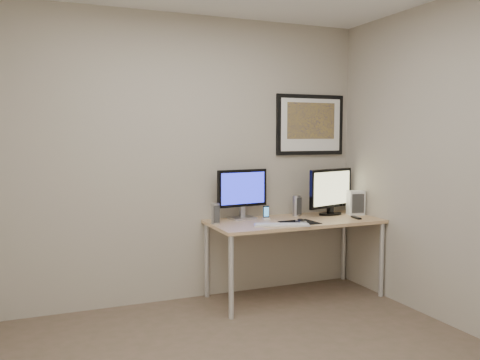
{
  "coord_description": "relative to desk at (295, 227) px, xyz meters",
  "views": [
    {
      "loc": [
        -1.27,
        -2.77,
        1.52
      ],
      "look_at": [
        0.34,
        1.1,
        1.15
      ],
      "focal_mm": 38.0,
      "sensor_mm": 36.0,
      "label": 1
    }
  ],
  "objects": [
    {
      "name": "speaker_right",
      "position": [
        0.13,
        0.21,
        0.17
      ],
      "size": [
        0.1,
        0.1,
        0.2
      ],
      "primitive_type": "cylinder",
      "rotation": [
        0.0,
        0.0,
        0.24
      ],
      "color": "#B1B1B6",
      "rests_on": "desk"
    },
    {
      "name": "room",
      "position": [
        -1.0,
        -0.9,
        0.98
      ],
      "size": [
        3.6,
        3.6,
        3.6
      ],
      "color": "white",
      "rests_on": "ground"
    },
    {
      "name": "desk",
      "position": [
        0.0,
        0.0,
        0.0
      ],
      "size": [
        1.6,
        0.7,
        0.73
      ],
      "color": "olive",
      "rests_on": "floor"
    },
    {
      "name": "mouse",
      "position": [
        -0.03,
        -0.17,
        0.09
      ],
      "size": [
        0.07,
        0.11,
        0.04
      ],
      "primitive_type": "ellipsoid",
      "rotation": [
        0.0,
        0.0,
        -0.11
      ],
      "color": "black",
      "rests_on": "mousepad"
    },
    {
      "name": "fan_unit",
      "position": [
        0.71,
        0.05,
        0.19
      ],
      "size": [
        0.18,
        0.14,
        0.24
      ],
      "primitive_type": "cube",
      "rotation": [
        0.0,
        0.0,
        -0.21
      ],
      "color": "silver",
      "rests_on": "desk"
    },
    {
      "name": "keyboard",
      "position": [
        -0.25,
        -0.22,
        0.07
      ],
      "size": [
        0.5,
        0.3,
        0.02
      ],
      "primitive_type": "cube",
      "rotation": [
        0.0,
        0.0,
        -0.39
      ],
      "color": "silver",
      "rests_on": "desk"
    },
    {
      "name": "monitor_large",
      "position": [
        -0.43,
        0.24,
        0.33
      ],
      "size": [
        0.51,
        0.19,
        0.47
      ],
      "rotation": [
        0.0,
        0.0,
        0.12
      ],
      "color": "#B1B1B6",
      "rests_on": "desk"
    },
    {
      "name": "monitor_tv",
      "position": [
        0.47,
        0.12,
        0.31
      ],
      "size": [
        0.57,
        0.21,
        0.46
      ],
      "rotation": [
        0.0,
        0.0,
        0.31
      ],
      "color": "black",
      "rests_on": "desk"
    },
    {
      "name": "framed_art",
      "position": [
        0.35,
        0.33,
        0.96
      ],
      "size": [
        0.75,
        0.04,
        0.6
      ],
      "color": "black",
      "rests_on": "room"
    },
    {
      "name": "remote",
      "position": [
        0.58,
        -0.15,
        0.08
      ],
      "size": [
        0.06,
        0.16,
        0.02
      ],
      "primitive_type": "cube",
      "rotation": [
        0.0,
        0.0,
        -0.15
      ],
      "color": "black",
      "rests_on": "desk"
    },
    {
      "name": "speaker_left",
      "position": [
        -0.75,
        0.09,
        0.16
      ],
      "size": [
        0.08,
        0.08,
        0.18
      ],
      "primitive_type": "cylinder",
      "rotation": [
        0.0,
        0.0,
        -0.03
      ],
      "color": "#B1B1B6",
      "rests_on": "desk"
    },
    {
      "name": "mousepad",
      "position": [
        -0.03,
        -0.15,
        0.07
      ],
      "size": [
        0.32,
        0.29,
        0.0
      ],
      "primitive_type": "cube",
      "rotation": [
        0.0,
        0.0,
        0.06
      ],
      "color": "black",
      "rests_on": "desk"
    },
    {
      "name": "phone_dock",
      "position": [
        -0.23,
        0.14,
        0.13
      ],
      "size": [
        0.07,
        0.07,
        0.13
      ],
      "primitive_type": "cube",
      "rotation": [
        0.0,
        0.0,
        -0.11
      ],
      "color": "black",
      "rests_on": "desk"
    }
  ]
}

